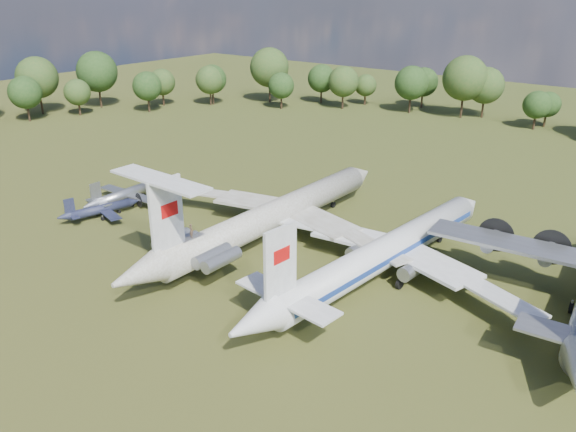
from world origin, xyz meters
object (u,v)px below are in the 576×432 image
Objects in this scene: il62_airliner at (274,220)px; tu104_jet at (385,257)px; small_prop_northwest at (126,196)px; person_on_il62 at (191,231)px; small_prop_west at (101,211)px.

il62_airliner reaches higher than tu104_jet.
tu104_jet is 3.01× the size of small_prop_northwest.
small_prop_west is at bearing 5.30° from person_on_il62.
person_on_il62 reaches higher than small_prop_west.
il62_airliner is 25.87m from small_prop_west.
small_prop_west is at bearing -156.57° from il62_airliner.
il62_airliner is 3.93× the size of small_prop_west.
il62_airliner is 3.18× the size of small_prop_northwest.
il62_airliner is at bearing 7.39° from small_prop_northwest.
person_on_il62 reaches higher than small_prop_northwest.
small_prop_west is 7.99× the size of person_on_il62.
tu104_jet is at bearing 2.84° from small_prop_northwest.
small_prop_northwest is 9.88× the size of person_on_il62.
il62_airliner is 16.57m from tu104_jet.
small_prop_west is (-23.91, -9.76, -1.56)m from il62_airliner.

